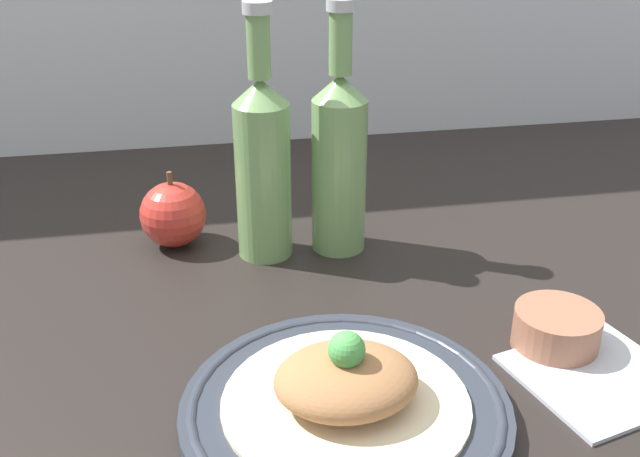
# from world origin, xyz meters

# --- Properties ---
(ground_plane) EXTENTS (1.80, 1.10, 0.04)m
(ground_plane) POSITION_xyz_m (0.00, 0.00, -0.02)
(ground_plane) COLOR black
(plate) EXTENTS (0.26, 0.26, 0.02)m
(plate) POSITION_xyz_m (0.03, -0.15, 0.01)
(plate) COLOR #2D333D
(plate) RESTS_ON ground_plane
(plated_food) EXTENTS (0.20, 0.20, 0.07)m
(plated_food) POSITION_xyz_m (0.03, -0.15, 0.03)
(plated_food) COLOR beige
(plated_food) RESTS_ON plate
(cider_bottle_left) EXTENTS (0.06, 0.06, 0.28)m
(cider_bottle_left) POSITION_xyz_m (0.01, 0.14, 0.11)
(cider_bottle_left) COLOR #729E5B
(cider_bottle_left) RESTS_ON ground_plane
(cider_bottle_right) EXTENTS (0.06, 0.06, 0.28)m
(cider_bottle_right) POSITION_xyz_m (0.09, 0.14, 0.11)
(cider_bottle_right) COLOR #729E5B
(cider_bottle_right) RESTS_ON ground_plane
(apple) EXTENTS (0.08, 0.08, 0.09)m
(apple) POSITION_xyz_m (-0.10, 0.18, 0.04)
(apple) COLOR red
(apple) RESTS_ON ground_plane
(napkin) EXTENTS (0.16, 0.15, 0.01)m
(napkin) POSITION_xyz_m (0.26, -0.14, 0.00)
(napkin) COLOR #B7BCC6
(napkin) RESTS_ON ground_plane
(dipping_bowl) EXTENTS (0.08, 0.08, 0.04)m
(dipping_bowl) POSITION_xyz_m (0.24, -0.09, 0.02)
(dipping_bowl) COLOR #996047
(dipping_bowl) RESTS_ON ground_plane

